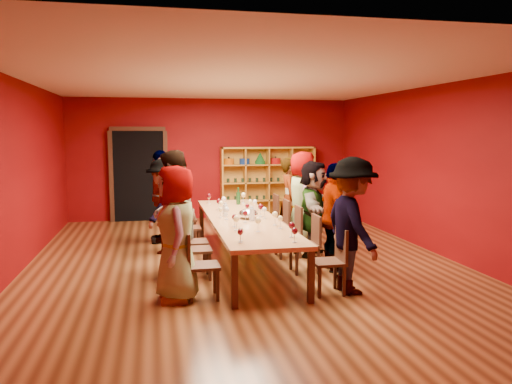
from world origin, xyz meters
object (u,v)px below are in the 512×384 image
chair_person_left_3 (185,225)px  wine_bottle (238,198)px  person_left_4 (161,196)px  person_right_4 (290,198)px  chair_person_right_2 (292,229)px  tasting_table (243,221)px  person_right_3 (302,199)px  shelving_unit (267,179)px  person_right_0 (352,225)px  chair_person_left_1 (192,246)px  chair_person_left_4 (182,216)px  person_left_0 (177,234)px  chair_person_left_2 (189,238)px  chair_person_right_0 (334,257)px  person_left_3 (164,206)px  chair_person_right_1 (309,240)px  person_right_1 (334,217)px  person_left_1 (169,230)px  spittoon_bowl (248,214)px  chair_person_left_0 (197,261)px  person_right_2 (313,208)px  chair_person_right_4 (271,214)px  chair_person_right_3 (281,221)px  person_left_2 (173,211)px

chair_person_left_3 → wine_bottle: (1.09, 0.62, 0.38)m
person_left_4 → person_right_4: size_ratio=1.11×
chair_person_left_3 → chair_person_right_2: same height
wine_bottle → tasting_table: bearing=-96.7°
person_right_3 → shelving_unit: bearing=4.9°
chair_person_left_3 → person_right_0: size_ratio=0.48×
chair_person_left_1 → chair_person_left_4: bearing=90.0°
person_left_0 → person_right_0: person_right_0 is taller
chair_person_left_2 → shelving_unit: bearing=63.2°
chair_person_left_1 → chair_person_right_0: size_ratio=1.00×
person_left_0 → person_right_4: size_ratio=1.07×
chair_person_left_1 → person_left_3: 1.80m
chair_person_right_2 → wine_bottle: bearing=118.0°
chair_person_right_1 → chair_person_right_0: bearing=-90.0°
person_right_1 → chair_person_left_2: bearing=78.4°
person_left_1 → chair_person_right_0: person_left_1 is taller
spittoon_bowl → chair_person_left_0: bearing=-121.2°
chair_person_left_4 → spittoon_bowl: (0.99, -1.94, 0.33)m
chair_person_left_0 → person_left_4: person_left_4 is taller
person_right_2 → person_right_4: bearing=23.5°
person_left_0 → chair_person_right_0: size_ratio=1.96×
chair_person_left_3 → chair_person_right_1: same height
person_left_1 → person_right_4: (2.54, 2.62, 0.07)m
person_right_0 → person_right_1: bearing=-10.7°
person_left_0 → chair_person_left_1: bearing=161.9°
chair_person_left_1 → person_left_3: size_ratio=0.52×
chair_person_left_0 → person_left_1: size_ratio=0.59×
person_left_0 → person_right_3: person_right_3 is taller
person_left_3 → chair_person_left_3: bearing=111.9°
chair_person_right_4 → person_left_4: bearing=179.6°
person_right_3 → person_left_4: bearing=78.0°
person_left_4 → shelving_unit: bearing=130.2°
shelving_unit → person_left_1: size_ratio=1.60×
chair_person_left_4 → chair_person_right_0: 4.13m
person_left_4 → wine_bottle: person_left_4 is taller
chair_person_left_1 → spittoon_bowl: size_ratio=2.77×
chair_person_right_1 → wine_bottle: wine_bottle is taller
person_right_0 → chair_person_right_3: bearing=2.0°
chair_person_left_0 → person_right_3: bearing=50.4°
chair_person_left_4 → person_right_1: bearing=-50.0°
person_left_4 → chair_person_right_0: person_left_4 is taller
shelving_unit → person_left_1: shelving_unit is taller
chair_person_right_4 → shelving_unit: bearing=78.9°
chair_person_right_0 → chair_person_right_3: same height
person_left_3 → person_right_1: size_ratio=1.01×
person_left_0 → person_left_2: 1.45m
spittoon_bowl → wine_bottle: wine_bottle is taller
spittoon_bowl → chair_person_right_1: bearing=-40.2°
chair_person_left_0 → chair_person_right_3: bearing=56.1°
tasting_table → chair_person_right_2: 0.95m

